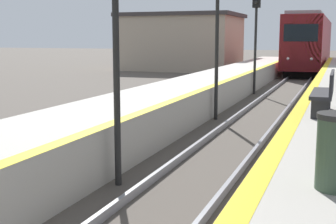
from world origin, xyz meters
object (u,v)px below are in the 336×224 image
object	(u,v)px
train	(311,43)
signal_mid	(217,14)
bench	(325,91)
signal_far	(256,21)

from	to	relation	value
train	signal_mid	world-z (taller)	signal_mid
signal_mid	bench	distance (m)	5.84
train	bench	bearing A→B (deg)	-85.85
signal_far	bench	xyz separation A→B (m)	(3.59, -11.68, -1.90)
train	signal_far	world-z (taller)	signal_far
signal_mid	signal_far	xyz separation A→B (m)	(-0.04, 7.45, 0.00)
train	signal_far	size ratio (longest dim) A/B	4.26
signal_mid	signal_far	distance (m)	7.45
train	bench	xyz separation A→B (m)	(2.21, -30.49, -0.69)
train	bench	world-z (taller)	train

